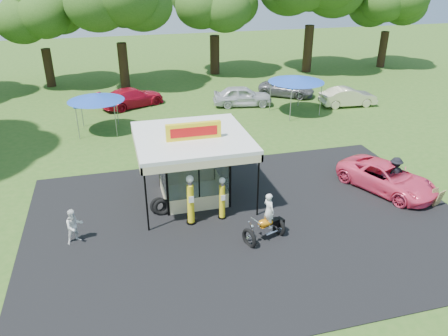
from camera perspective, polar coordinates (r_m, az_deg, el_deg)
The scene contains 22 objects.
ground at distance 18.82m, azimuth 5.16°, elevation -10.21°, with size 120.00×120.00×0.00m, color #30581B.
asphalt_apron at distance 20.37m, azimuth 3.27°, elevation -7.01°, with size 20.00×14.00×0.04m, color black.
gas_station_kiosk at distance 21.63m, azimuth -4.11°, elevation 0.34°, with size 5.40×5.40×4.18m.
gas_pump_left at distance 19.69m, azimuth -4.39°, elevation -4.33°, with size 0.46×0.46×2.46m.
gas_pump_right at distance 20.11m, azimuth -0.24°, elevation -4.09°, with size 0.40×0.40×2.13m.
motorcycle at distance 18.86m, azimuth 5.64°, elevation -6.91°, with size 2.00×1.44×2.27m.
spare_tires at distance 20.97m, azimuth -8.33°, elevation -4.99°, with size 0.98×0.59×0.85m.
a_frame_sign at distance 23.82m, azimuth 26.10°, elevation -3.51°, with size 0.54×0.58×0.88m.
kiosk_car at distance 24.15m, azimuth -5.03°, elevation -0.31°, with size 1.13×2.82×0.96m, color yellow.
pink_sedan at distance 24.27m, azimuth 20.51°, elevation -1.19°, with size 2.39×5.18×1.44m, color #FF456E.
spectator_west at distance 19.65m, azimuth -18.97°, elevation -7.20°, with size 0.77×0.60×1.59m, color white.
spectator_east_a at distance 24.47m, azimuth 21.40°, elevation -0.65°, with size 1.16×0.67×1.79m, color black.
bg_car_b at distance 37.14m, azimuth -11.88°, elevation 9.02°, with size 2.16×5.31×1.54m, color #B80E25.
bg_car_c at distance 36.61m, azimuth 2.44°, elevation 9.39°, with size 1.95×4.84×1.65m, color silver.
bg_car_d at distance 39.79m, azimuth 8.17°, elevation 10.25°, with size 2.24×4.86×1.35m, color #5B5B5E.
bg_car_e at distance 37.92m, azimuth 15.90°, elevation 8.92°, with size 1.62×4.63×1.53m, color beige.
tent_west at distance 31.55m, azimuth -16.40°, elevation 8.81°, with size 3.87×3.87×2.70m.
tent_east at distance 34.63m, azimuth 9.43°, elevation 11.41°, with size 4.32×4.32×3.02m.
oak_far_b at distance 44.83m, azimuth -22.89°, elevation 17.63°, with size 8.25×8.25×9.84m.
oak_far_c at distance 42.13m, azimuth -13.73°, elevation 20.05°, with size 9.97×9.97×11.75m.
oak_far_d at distance 46.77m, azimuth -1.28°, elevation 20.64°, with size 9.25×9.25×11.01m.
oak_far_f at distance 53.18m, azimuth 20.83°, elevation 19.45°, with size 8.77×8.77×10.57m.
Camera 1 is at (-5.52, -14.28, 10.94)m, focal length 35.00 mm.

